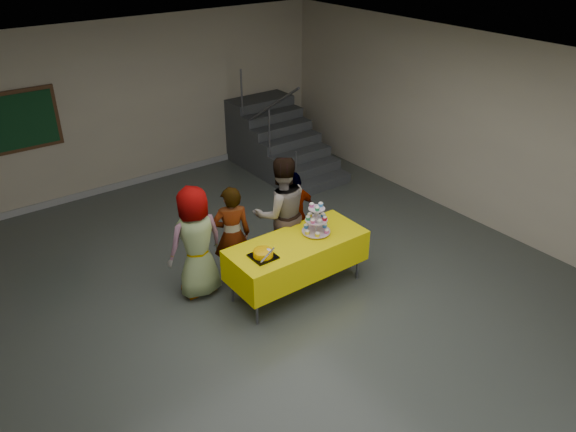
% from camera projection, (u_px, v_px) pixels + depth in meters
% --- Properties ---
extents(room_shell, '(10.00, 10.04, 3.02)m').
position_uv_depth(room_shell, '(292.00, 163.00, 6.10)').
color(room_shell, '#4C514C').
rests_on(room_shell, ground).
extents(bake_table, '(1.88, 0.78, 0.77)m').
position_uv_depth(bake_table, '(297.00, 255.00, 7.40)').
color(bake_table, '#595960').
rests_on(bake_table, ground).
extents(cupcake_stand, '(0.38, 0.38, 0.44)m').
position_uv_depth(cupcake_stand, '(316.00, 222.00, 7.39)').
color(cupcake_stand, silver).
rests_on(cupcake_stand, bake_table).
extents(bear_cake, '(0.32, 0.36, 0.12)m').
position_uv_depth(bear_cake, '(263.00, 253.00, 6.92)').
color(bear_cake, black).
rests_on(bear_cake, bake_table).
extents(schoolchild_a, '(0.76, 0.50, 1.55)m').
position_uv_depth(schoolchild_a, '(196.00, 242.00, 7.25)').
color(schoolchild_a, slate).
rests_on(schoolchild_a, ground).
extents(schoolchild_b, '(0.61, 0.51, 1.43)m').
position_uv_depth(schoolchild_b, '(232.00, 235.00, 7.52)').
color(schoolchild_b, slate).
rests_on(schoolchild_b, ground).
extents(schoolchild_c, '(0.96, 0.84, 1.67)m').
position_uv_depth(schoolchild_c, '(281.00, 213.00, 7.83)').
color(schoolchild_c, slate).
rests_on(schoolchild_c, ground).
extents(schoolchild_d, '(0.82, 0.41, 1.34)m').
position_uv_depth(schoolchild_d, '(294.00, 215.00, 8.13)').
color(schoolchild_d, slate).
rests_on(schoolchild_d, ground).
extents(staircase, '(1.30, 2.40, 2.04)m').
position_uv_depth(staircase, '(276.00, 142.00, 11.20)').
color(staircase, '#424447').
rests_on(staircase, ground).
extents(noticeboard, '(1.30, 0.05, 1.00)m').
position_uv_depth(noticeboard, '(17.00, 122.00, 8.92)').
color(noticeboard, '#472B16').
rests_on(noticeboard, ground).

